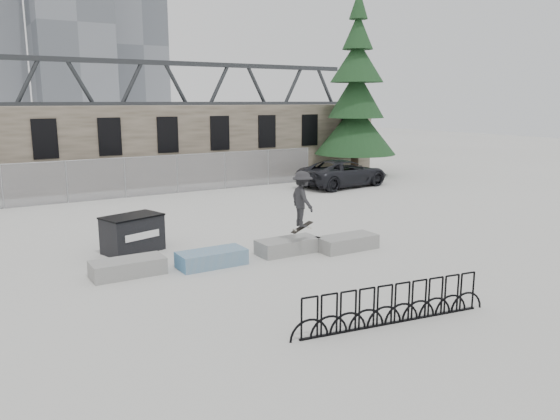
# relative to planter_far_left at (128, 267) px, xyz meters

# --- Properties ---
(ground) EXTENTS (120.00, 120.00, 0.00)m
(ground) POSITION_rel_planter_far_left_xyz_m (3.43, -0.09, -0.25)
(ground) COLOR beige
(ground) RESTS_ON ground
(stone_wall) EXTENTS (36.00, 2.58, 4.50)m
(stone_wall) POSITION_rel_planter_far_left_xyz_m (3.43, 16.15, 2.00)
(stone_wall) COLOR brown
(stone_wall) RESTS_ON ground
(chainlink_fence) EXTENTS (22.06, 0.06, 2.02)m
(chainlink_fence) POSITION_rel_planter_far_left_xyz_m (3.43, 12.41, 0.78)
(chainlink_fence) COLOR gray
(chainlink_fence) RESTS_ON ground
(planter_far_left) EXTENTS (2.00, 0.90, 0.46)m
(planter_far_left) POSITION_rel_planter_far_left_xyz_m (0.00, 0.00, 0.00)
(planter_far_left) COLOR gray
(planter_far_left) RESTS_ON ground
(planter_center_left) EXTENTS (2.00, 0.90, 0.46)m
(planter_center_left) POSITION_rel_planter_far_left_xyz_m (2.37, -0.38, 0.00)
(planter_center_left) COLOR teal
(planter_center_left) RESTS_ON ground
(planter_center_right) EXTENTS (2.00, 0.90, 0.46)m
(planter_center_right) POSITION_rel_planter_far_left_xyz_m (5.02, -0.38, 0.00)
(planter_center_right) COLOR gray
(planter_center_right) RESTS_ON ground
(planter_offset) EXTENTS (2.00, 0.90, 0.46)m
(planter_offset) POSITION_rel_planter_far_left_xyz_m (6.89, -1.03, 0.00)
(planter_offset) COLOR gray
(planter_offset) RESTS_ON ground
(dumpster) EXTENTS (2.06, 1.59, 1.20)m
(dumpster) POSITION_rel_planter_far_left_xyz_m (0.84, 2.33, 0.35)
(dumpster) COLOR black
(dumpster) RESTS_ON ground
(bike_rack) EXTENTS (4.90, 0.76, 0.90)m
(bike_rack) POSITION_rel_planter_far_left_xyz_m (3.99, -6.34, 0.19)
(bike_rack) COLOR black
(bike_rack) RESTS_ON ground
(spruce_tree) EXTENTS (5.19, 5.19, 11.50)m
(spruce_tree) POSITION_rel_planter_far_left_xyz_m (18.46, 12.96, 4.40)
(spruce_tree) COLOR #38281E
(spruce_tree) RESTS_ON ground
(truss_bridge) EXTENTS (70.00, 3.00, 9.80)m
(truss_bridge) POSITION_rel_planter_far_left_xyz_m (13.43, 54.91, 3.88)
(truss_bridge) COLOR #2D3033
(truss_bridge) RESTS_ON ground
(suv) EXTENTS (5.76, 3.20, 1.52)m
(suv) POSITION_rel_planter_far_left_xyz_m (14.98, 9.64, 0.51)
(suv) COLOR black
(suv) RESTS_ON ground
(skateboarder) EXTENTS (0.79, 1.18, 1.91)m
(skateboarder) POSITION_rel_planter_far_left_xyz_m (5.27, -0.81, 1.54)
(skateboarder) COLOR #262628
(skateboarder) RESTS_ON ground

